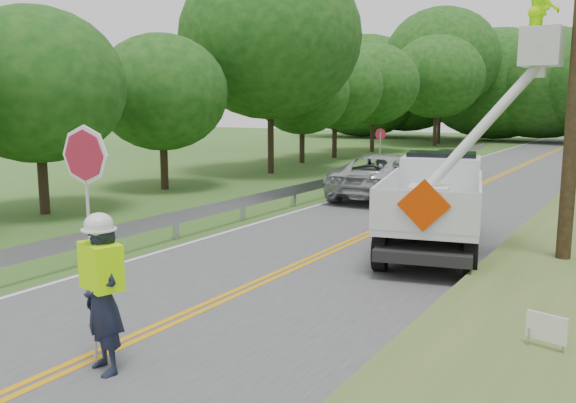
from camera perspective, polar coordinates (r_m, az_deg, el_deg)
The scene contains 11 objects.
ground at distance 8.61m, azimuth -22.38°, elevation -15.54°, with size 140.00×140.00×0.00m, color #375321.
road at distance 19.87m, azimuth 12.23°, elevation -1.07°, with size 7.20×96.00×0.03m.
guardrail at distance 22.22m, azimuth 3.27°, elevation 1.63°, with size 0.18×48.00×0.77m.
treeline_left at distance 41.02m, azimuth 7.35°, elevation 12.78°, with size 10.21×54.75×12.03m.
treeline_horizon at distance 61.12m, azimuth 25.49°, elevation 10.28°, with size 57.16×14.29×10.99m.
flagger at distance 8.15m, azimuth -17.45°, elevation -7.88°, with size 1.22×0.67×3.23m.
bucket_truck at distance 15.50m, azimuth 14.77°, elevation 1.36°, with size 4.44×6.59×6.26m.
suv_silver at distance 22.75m, azimuth 9.34°, elevation 2.47°, with size 2.77×6.01×1.67m, color #B0B4B8.
suv_darkgrey at distance 29.86m, azimuth 15.35°, elevation 3.59°, with size 1.95×4.79×1.39m, color #34363C.
stop_sign_permanent at distance 27.08m, azimuth 8.83°, elevation 5.20°, with size 0.37×0.40×2.46m.
yard_sign at distance 8.75m, azimuth 23.56°, elevation -11.22°, with size 0.53×0.15×0.78m.
Camera 1 is at (6.47, -4.46, 3.51)m, focal length 37.03 mm.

